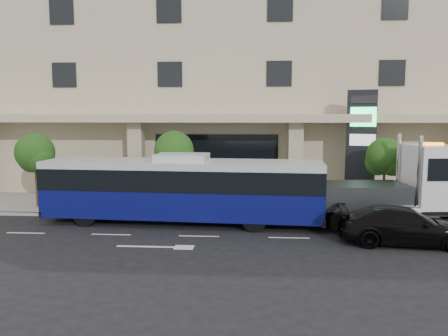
# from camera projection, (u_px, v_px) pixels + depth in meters

# --- Properties ---
(ground) EXTENTS (120.00, 120.00, 0.00)m
(ground) POSITION_uv_depth(u_px,v_px,m) (203.00, 228.00, 20.96)
(ground) COLOR black
(ground) RESTS_ON ground
(sidewalk) EXTENTS (120.00, 6.00, 0.15)m
(sidewalk) POSITION_uv_depth(u_px,v_px,m) (212.00, 205.00, 25.90)
(sidewalk) COLOR gray
(sidewalk) RESTS_ON ground
(curb) EXTENTS (120.00, 0.30, 0.15)m
(curb) POSITION_uv_depth(u_px,v_px,m) (207.00, 217.00, 22.93)
(curb) COLOR gray
(curb) RESTS_ON ground
(convention_center) EXTENTS (60.00, 17.60, 20.00)m
(convention_center) POSITION_uv_depth(u_px,v_px,m) (224.00, 58.00, 35.05)
(convention_center) COLOR #C2B192
(convention_center) RESTS_ON ground
(tree_left) EXTENTS (2.27, 2.20, 4.22)m
(tree_left) POSITION_uv_depth(u_px,v_px,m) (35.00, 155.00, 24.80)
(tree_left) COLOR #422B19
(tree_left) RESTS_ON sidewalk
(tree_mid) EXTENTS (2.28, 2.20, 4.38)m
(tree_mid) POSITION_uv_depth(u_px,v_px,m) (175.00, 154.00, 24.26)
(tree_mid) COLOR #422B19
(tree_mid) RESTS_ON sidewalk
(tree_right) EXTENTS (2.10, 2.00, 4.04)m
(tree_right) POSITION_uv_depth(u_px,v_px,m) (385.00, 159.00, 23.53)
(tree_right) COLOR #422B19
(tree_right) RESTS_ON sidewalk
(city_bus) EXTENTS (13.90, 3.72, 3.49)m
(city_bus) POSITION_uv_depth(u_px,v_px,m) (182.00, 188.00, 21.69)
(city_bus) COLOR black
(city_bus) RESTS_ON ground
(tow_truck) EXTENTS (9.86, 3.22, 4.47)m
(tow_truck) POSITION_uv_depth(u_px,v_px,m) (412.00, 189.00, 20.92)
(tow_truck) COLOR #2D3033
(tow_truck) RESTS_ON ground
(black_sedan) EXTENTS (5.56, 2.68, 1.56)m
(black_sedan) POSITION_uv_depth(u_px,v_px,m) (404.00, 226.00, 18.21)
(black_sedan) COLOR black
(black_sedan) RESTS_ON ground
(signage_pylon) EXTENTS (1.77, 1.12, 6.70)m
(signage_pylon) POSITION_uv_depth(u_px,v_px,m) (361.00, 146.00, 25.80)
(signage_pylon) COLOR black
(signage_pylon) RESTS_ON sidewalk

